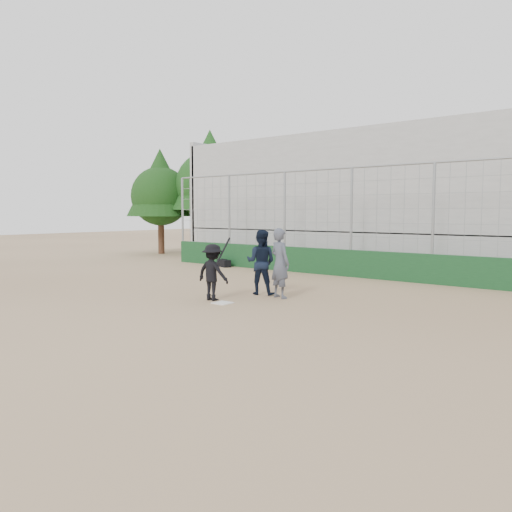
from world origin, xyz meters
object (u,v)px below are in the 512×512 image
Objects in this scene: umpire at (280,267)px; equipment_bag at (224,263)px; catcher_crouched at (261,273)px; batter_at_plate at (213,272)px.

umpire is 2.19× the size of equipment_bag.
equipment_bag is at bearing 140.47° from catcher_crouched.
batter_at_plate is at bearing -106.47° from catcher_crouched.
catcher_crouched is at bearing 8.18° from umpire.
batter_at_plate is 2.13× the size of equipment_bag.
equipment_bag is at bearing 130.30° from batter_at_plate.
catcher_crouched reaches higher than equipment_bag.
umpire is at bearing -36.75° from equipment_bag.
umpire is (0.75, -0.10, 0.25)m from catcher_crouched.
umpire is at bearing -7.92° from catcher_crouched.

